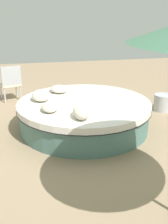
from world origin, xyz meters
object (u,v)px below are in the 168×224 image
Objects in this scene: throw_pillow_1 at (41,95)px; throw_pillow_0 at (59,89)px; patio_chair at (11,81)px; side_table at (163,103)px; throw_pillow_2 at (50,107)px; round_bed at (84,114)px; throw_pillow_3 at (81,112)px.

throw_pillow_0 is at bearing -39.22° from throw_pillow_1.
patio_chair is 2.21× the size of side_table.
throw_pillow_1 reaches higher than side_table.
throw_pillow_1 is 2.09m from patio_chair.
throw_pillow_2 is 3.11m from side_table.
round_bed is 2.83× the size of patio_chair.
throw_pillow_2 is 0.47× the size of patio_chair.
patio_chair is at bearing 35.05° from round_bed.
throw_pillow_3 reaches higher than side_table.
throw_pillow_0 is at bearing -15.28° from throw_pillow_2.
round_bed is at bearing 106.05° from side_table.
throw_pillow_1 reaches higher than round_bed.
patio_chair is at bearing 22.95° from throw_pillow_3.
side_table is at bearing -94.25° from throw_pillow_0.
throw_pillow_3 is at bearing -84.33° from patio_chair.
throw_pillow_0 is 1.70m from throw_pillow_3.
throw_pillow_0 is at bearing 5.66° from throw_pillow_3.
round_bed is 0.99m from throw_pillow_3.
throw_pillow_0 is 2.61m from side_table.
round_bed is 5.25× the size of throw_pillow_0.
side_table is at bearing -58.02° from throw_pillow_3.
round_bed is at bearing -72.23° from patio_chair.
throw_pillow_2 is 2.76m from patio_chair.
throw_pillow_3 reaches higher than round_bed.
side_table is at bearing -70.51° from throw_pillow_2.
throw_pillow_1 is at bearing 28.13° from throw_pillow_3.
throw_pillow_1 is at bearing 9.45° from throw_pillow_2.
round_bed is 2.74m from patio_chair.
throw_pillow_0 reaches higher than side_table.
throw_pillow_3 is at bearing 121.98° from side_table.
throw_pillow_1 is at bearing 140.78° from throw_pillow_0.
throw_pillow_0 reaches higher than round_bed.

